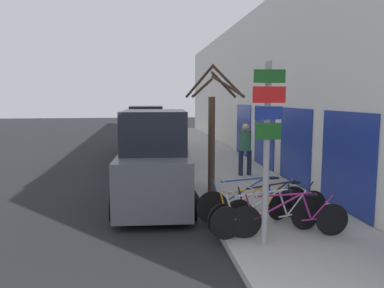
{
  "coord_description": "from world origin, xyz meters",
  "views": [
    {
      "loc": [
        -0.53,
        -2.84,
        2.82
      ],
      "look_at": [
        0.69,
        6.06,
        1.7
      ],
      "focal_mm": 35.0,
      "sensor_mm": 36.0,
      "label": 1
    }
  ],
  "objects_px": {
    "parked_car_0": "(155,164)",
    "bicycle_4": "(254,202)",
    "parked_car_2": "(147,131)",
    "bicycle_1": "(267,215)",
    "bicycle_3": "(251,209)",
    "parked_car_1": "(149,143)",
    "pedestrian_near": "(245,146)",
    "bicycle_2": "(277,209)",
    "street_tree": "(213,129)",
    "bicycle_0": "(289,218)",
    "signpost": "(267,144)"
  },
  "relations": [
    {
      "from": "bicycle_2",
      "to": "bicycle_4",
      "type": "distance_m",
      "value": 0.68
    },
    {
      "from": "parked_car_1",
      "to": "street_tree",
      "type": "bearing_deg",
      "value": -74.38
    },
    {
      "from": "bicycle_2",
      "to": "parked_car_1",
      "type": "bearing_deg",
      "value": 1.69
    },
    {
      "from": "bicycle_1",
      "to": "street_tree",
      "type": "distance_m",
      "value": 3.71
    },
    {
      "from": "bicycle_3",
      "to": "parked_car_2",
      "type": "height_order",
      "value": "parked_car_2"
    },
    {
      "from": "bicycle_1",
      "to": "parked_car_0",
      "type": "relative_size",
      "value": 0.55
    },
    {
      "from": "bicycle_2",
      "to": "bicycle_4",
      "type": "xyz_separation_m",
      "value": [
        -0.3,
        0.61,
        -0.0
      ]
    },
    {
      "from": "signpost",
      "to": "pedestrian_near",
      "type": "height_order",
      "value": "signpost"
    },
    {
      "from": "signpost",
      "to": "bicycle_3",
      "type": "xyz_separation_m",
      "value": [
        0.03,
        0.94,
        -1.48
      ]
    },
    {
      "from": "parked_car_2",
      "to": "bicycle_1",
      "type": "bearing_deg",
      "value": -78.82
    },
    {
      "from": "bicycle_2",
      "to": "parked_car_2",
      "type": "relative_size",
      "value": 0.55
    },
    {
      "from": "bicycle_3",
      "to": "parked_car_0",
      "type": "distance_m",
      "value": 3.07
    },
    {
      "from": "bicycle_3",
      "to": "parked_car_0",
      "type": "height_order",
      "value": "parked_car_0"
    },
    {
      "from": "parked_car_0",
      "to": "bicycle_4",
      "type": "bearing_deg",
      "value": -39.15
    },
    {
      "from": "bicycle_1",
      "to": "parked_car_0",
      "type": "height_order",
      "value": "parked_car_0"
    },
    {
      "from": "bicycle_0",
      "to": "pedestrian_near",
      "type": "relative_size",
      "value": 1.31
    },
    {
      "from": "bicycle_2",
      "to": "street_tree",
      "type": "height_order",
      "value": "street_tree"
    },
    {
      "from": "parked_car_0",
      "to": "parked_car_2",
      "type": "relative_size",
      "value": 0.97
    },
    {
      "from": "bicycle_0",
      "to": "bicycle_2",
      "type": "bearing_deg",
      "value": 13.54
    },
    {
      "from": "bicycle_4",
      "to": "bicycle_2",
      "type": "bearing_deg",
      "value": -159.95
    },
    {
      "from": "parked_car_0",
      "to": "bicycle_1",
      "type": "bearing_deg",
      "value": -49.91
    },
    {
      "from": "bicycle_0",
      "to": "signpost",
      "type": "bearing_deg",
      "value": 120.79
    },
    {
      "from": "bicycle_0",
      "to": "pedestrian_near",
      "type": "bearing_deg",
      "value": -4.05
    },
    {
      "from": "bicycle_4",
      "to": "street_tree",
      "type": "xyz_separation_m",
      "value": [
        -0.43,
        2.51,
        1.39
      ]
    },
    {
      "from": "bicycle_1",
      "to": "parked_car_2",
      "type": "height_order",
      "value": "parked_car_2"
    },
    {
      "from": "signpost",
      "to": "street_tree",
      "type": "bearing_deg",
      "value": 93.23
    },
    {
      "from": "bicycle_4",
      "to": "parked_car_2",
      "type": "height_order",
      "value": "parked_car_2"
    },
    {
      "from": "street_tree",
      "to": "parked_car_2",
      "type": "bearing_deg",
      "value": 99.75
    },
    {
      "from": "bicycle_4",
      "to": "parked_car_2",
      "type": "distance_m",
      "value": 12.53
    },
    {
      "from": "street_tree",
      "to": "bicycle_4",
      "type": "bearing_deg",
      "value": -80.35
    },
    {
      "from": "signpost",
      "to": "bicycle_3",
      "type": "height_order",
      "value": "signpost"
    },
    {
      "from": "parked_car_1",
      "to": "pedestrian_near",
      "type": "distance_m",
      "value": 4.17
    },
    {
      "from": "bicycle_4",
      "to": "pedestrian_near",
      "type": "distance_m",
      "value": 4.86
    },
    {
      "from": "bicycle_4",
      "to": "bicycle_3",
      "type": "bearing_deg",
      "value": 151.5
    },
    {
      "from": "bicycle_4",
      "to": "parked_car_0",
      "type": "relative_size",
      "value": 0.6
    },
    {
      "from": "parked_car_0",
      "to": "parked_car_2",
      "type": "distance_m",
      "value": 10.42
    },
    {
      "from": "bicycle_3",
      "to": "parked_car_1",
      "type": "bearing_deg",
      "value": -11.57
    },
    {
      "from": "bicycle_2",
      "to": "bicycle_1",
      "type": "bearing_deg",
      "value": 117.84
    },
    {
      "from": "bicycle_1",
      "to": "bicycle_3",
      "type": "relative_size",
      "value": 1.16
    },
    {
      "from": "parked_car_2",
      "to": "pedestrian_near",
      "type": "xyz_separation_m",
      "value": [
        3.25,
        -7.66,
        0.11
      ]
    },
    {
      "from": "bicycle_0",
      "to": "bicycle_4",
      "type": "relative_size",
      "value": 0.91
    },
    {
      "from": "bicycle_2",
      "to": "bicycle_3",
      "type": "distance_m",
      "value": 0.51
    },
    {
      "from": "bicycle_0",
      "to": "parked_car_1",
      "type": "height_order",
      "value": "parked_car_1"
    },
    {
      "from": "bicycle_3",
      "to": "parked_car_2",
      "type": "relative_size",
      "value": 0.46
    },
    {
      "from": "bicycle_4",
      "to": "parked_car_0",
      "type": "distance_m",
      "value": 2.88
    },
    {
      "from": "pedestrian_near",
      "to": "signpost",
      "type": "bearing_deg",
      "value": -106.68
    },
    {
      "from": "bicycle_1",
      "to": "bicycle_3",
      "type": "bearing_deg",
      "value": 10.95
    },
    {
      "from": "bicycle_0",
      "to": "bicycle_4",
      "type": "xyz_separation_m",
      "value": [
        -0.38,
        1.07,
        0.03
      ]
    },
    {
      "from": "bicycle_0",
      "to": "parked_car_2",
      "type": "bearing_deg",
      "value": 13.98
    },
    {
      "from": "parked_car_2",
      "to": "street_tree",
      "type": "bearing_deg",
      "value": -78.16
    }
  ]
}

